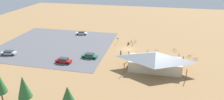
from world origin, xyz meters
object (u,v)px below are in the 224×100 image
Objects in this scene: bicycle_red_yard_front at (131,42)px; visitor_at_bikes at (121,52)px; bicycle_green_by_bin at (139,57)px; bicycle_orange_front_row at (133,45)px; bicycle_silver_yard_right at (175,50)px; bike_pavilion at (155,60)px; car_white_near_entry at (82,33)px; bicycle_white_mid_cluster at (156,51)px; bicycle_purple_yard_center at (154,55)px; car_red_end_stall at (64,60)px; pine_mideast at (24,87)px; trash_bin at (128,44)px; car_green_back_corner at (90,56)px; lot_sign at (118,40)px; bicycle_yellow_near_sign at (190,56)px; car_silver_front_row at (9,53)px; bicycle_yellow_edge_north at (148,51)px; pine_east at (68,96)px; bicycle_black_near_porch at (195,59)px; bicycle_teal_trailside at (135,41)px; bicycle_blue_back_row at (179,55)px.

bicycle_red_yard_front is 0.92× the size of visitor_at_bikes.
bicycle_green_by_bin is 10.29m from bicycle_orange_front_row.
visitor_at_bikes reaches higher than bicycle_silver_yard_right.
bike_pavilion is 8.94× the size of visitor_at_bikes.
bicycle_white_mid_cluster is at bearing 158.25° from car_white_near_entry.
bicycle_green_by_bin is 0.96× the size of bicycle_purple_yard_center.
pine_mideast is at bearing 94.57° from car_red_end_stall.
trash_bin is 0.19× the size of car_red_end_stall.
car_green_back_corner is at bearing 54.60° from bicycle_red_yard_front.
lot_sign reaches higher than bicycle_yellow_near_sign.
bicycle_silver_yard_right is 54.35m from car_silver_front_row.
bicycle_yellow_edge_north is 45.07m from car_silver_front_row.
bicycle_silver_yard_right is at bearing -145.86° from bicycle_green_by_bin.
bicycle_red_yard_front is 11.71m from visitor_at_bikes.
pine_mideast is at bearing -1.01° from pine_east.
pine_mideast is (14.99, 39.40, 4.42)m from trash_bin.
bicycle_black_near_porch is 0.93× the size of visitor_at_bikes.
pine_mideast reaches higher than bicycle_purple_yard_center.
pine_east is 49.46m from car_white_near_entry.
bicycle_black_near_porch is (-12.03, -8.96, -2.49)m from bike_pavilion.
bike_pavilion is at bearing 36.68° from bicycle_black_near_porch.
bicycle_teal_trailside is 3.54m from bicycle_orange_front_row.
car_red_end_stall is (21.50, 8.35, 0.41)m from bicycle_green_by_bin.
bicycle_green_by_bin is 0.35× the size of car_white_near_entry.
pine_mideast reaches higher than bicycle_black_near_porch.
pine_east is 3.56× the size of visitor_at_bikes.
bike_pavilion reaches higher than bicycle_orange_front_row.
car_silver_front_row is at bearing 28.61° from lot_sign.
car_red_end_stall is at bearing 29.93° from visitor_at_bikes.
car_silver_front_row is (46.39, 12.33, 0.37)m from bicycle_white_mid_cluster.
bicycle_red_yard_front reaches higher than bicycle_white_mid_cluster.
car_red_end_stall reaches higher than bicycle_blue_back_row.
bicycle_red_yard_front is 0.93× the size of bicycle_orange_front_row.
car_red_end_stall is at bearing 44.83° from bicycle_orange_front_row.
bike_pavilion is 16.10m from bicycle_silver_yard_right.
car_silver_front_row reaches higher than bicycle_blue_back_row.
bicycle_silver_yard_right is at bearing 157.71° from bicycle_teal_trailside.
bicycle_red_yard_front is at bearing -153.12° from car_silver_front_row.
trash_bin is 0.54× the size of bicycle_blue_back_row.
car_red_end_stall reaches higher than car_white_near_entry.
bicycle_purple_yard_center is at bearing -163.48° from car_green_back_corner.
bicycle_yellow_near_sign is (-18.10, 9.49, -0.00)m from bicycle_teal_trailside.
lot_sign is at bearing 20.22° from bicycle_teal_trailside.
bicycle_red_yard_front is 0.34× the size of car_green_back_corner.
car_white_near_entry is at bearing -21.75° from bicycle_white_mid_cluster.
car_red_end_stall is at bearing 48.92° from bicycle_teal_trailside.
bicycle_yellow_edge_north is (-7.18, 5.68, -0.05)m from trash_bin.
bicycle_purple_yard_center reaches higher than bicycle_yellow_near_sign.
visitor_at_bikes is at bearing 80.87° from bicycle_red_yard_front.
trash_bin is 21.98m from car_white_near_entry.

